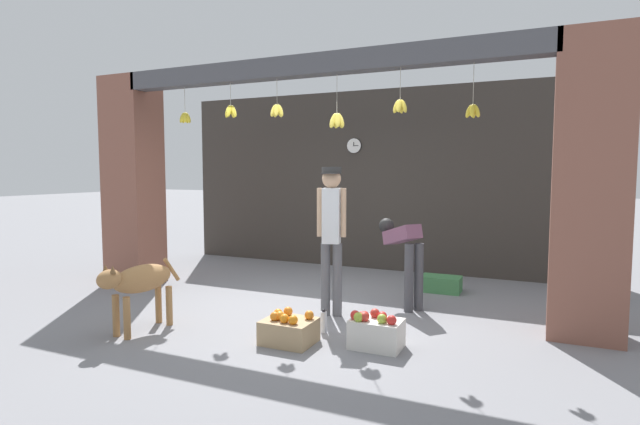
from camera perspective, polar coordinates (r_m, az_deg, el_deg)
ground_plane at (r=6.18m, az=-1.64°, el=-11.11°), size 60.00×60.00×0.00m
shop_back_wall at (r=8.61m, az=6.75°, el=3.68°), size 7.33×0.12×3.06m
shop_pillar_left at (r=7.97m, az=-20.56°, el=3.32°), size 0.70×0.60×3.06m
shop_pillar_right at (r=5.65m, az=28.48°, el=2.56°), size 0.70×0.60×3.06m
storefront_awning at (r=6.18m, az=-1.27°, el=16.16°), size 5.43×0.27×0.88m
dog at (r=5.60m, az=-19.99°, el=-7.46°), size 0.37×1.04×0.77m
shopkeeper at (r=5.77m, az=1.32°, el=-1.73°), size 0.34×0.30×1.74m
worker_stooping at (r=6.28m, az=9.57°, el=-4.24°), size 0.69×0.66×1.07m
fruit_crate_oranges at (r=5.04m, az=-3.59°, el=-13.22°), size 0.49×0.41×0.32m
fruit_crate_apples at (r=4.92m, az=6.38°, el=-13.35°), size 0.48×0.34×0.36m
produce_box_green at (r=7.26m, az=13.67°, el=-7.94°), size 0.54×0.33×0.22m
water_bottle at (r=5.35m, az=0.43°, el=-12.37°), size 0.07×0.07×0.25m
wall_clock at (r=8.69m, az=3.91°, el=7.62°), size 0.26×0.03×0.26m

